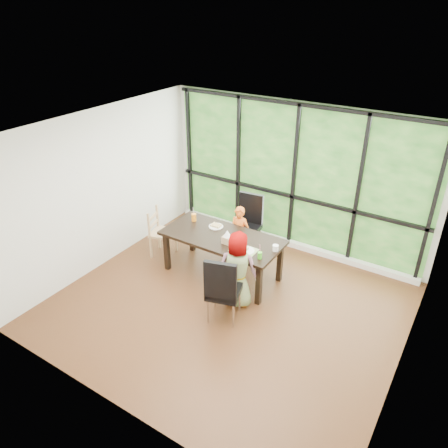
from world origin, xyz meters
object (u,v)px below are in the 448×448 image
at_px(plate_far, 216,227).
at_px(child_toddler, 239,234).
at_px(chair_end_beech, 163,233).
at_px(plate_near, 246,251).
at_px(chair_window_leather, 247,225).
at_px(chair_interior_leather, 224,287).
at_px(dining_table, 222,256).
at_px(orange_cup, 194,217).
at_px(tissue_box, 227,240).
at_px(white_mug, 276,248).
at_px(child_older, 236,269).
at_px(green_cup, 260,255).

bearing_deg(plate_far, child_toddler, 53.58).
distance_m(chair_end_beech, plate_near, 1.85).
bearing_deg(chair_window_leather, chair_interior_leather, -76.87).
bearing_deg(child_toddler, dining_table, -92.87).
distance_m(orange_cup, tissue_box, 0.95).
height_order(chair_end_beech, child_toddler, child_toddler).
distance_m(child_toddler, orange_cup, 0.85).
distance_m(child_toddler, white_mug, 1.09).
relative_size(chair_window_leather, tissue_box, 7.73).
relative_size(chair_window_leather, plate_near, 4.17).
xyz_separation_m(orange_cup, white_mug, (1.64, -0.12, -0.02)).
bearing_deg(tissue_box, chair_window_leather, 102.66).
height_order(child_toddler, white_mug, child_toddler).
bearing_deg(child_toddler, plate_near, -56.02).
height_order(plate_far, tissue_box, tissue_box).
height_order(plate_near, orange_cup, orange_cup).
relative_size(dining_table, plate_far, 8.03).
height_order(chair_end_beech, plate_near, chair_end_beech).
bearing_deg(white_mug, plate_near, -144.93).
height_order(child_older, orange_cup, child_older).
bearing_deg(child_toddler, chair_interior_leather, -70.09).
relative_size(plate_near, green_cup, 2.43).
xyz_separation_m(chair_end_beech, plate_far, (0.99, 0.24, 0.31)).
bearing_deg(tissue_box, white_mug, 15.27).
xyz_separation_m(chair_window_leather, child_older, (0.64, -1.42, 0.08)).
xyz_separation_m(child_older, white_mug, (0.35, 0.59, 0.18)).
xyz_separation_m(child_toddler, child_older, (0.59, -1.08, 0.10)).
bearing_deg(child_toddler, green_cup, -47.26).
xyz_separation_m(plate_near, white_mug, (0.37, 0.26, 0.04)).
xyz_separation_m(chair_end_beech, plate_near, (1.81, -0.16, 0.31)).
bearing_deg(plate_near, orange_cup, 163.14).
xyz_separation_m(dining_table, child_older, (0.59, -0.52, 0.24)).
height_order(orange_cup, tissue_box, orange_cup).
relative_size(dining_table, chair_window_leather, 1.84).
bearing_deg(plate_far, plate_near, -26.06).
xyz_separation_m(orange_cup, tissue_box, (0.89, -0.33, -0.01)).
distance_m(dining_table, child_toddler, 0.58).
relative_size(white_mug, tissue_box, 0.68).
xyz_separation_m(chair_window_leather, chair_interior_leather, (0.67, -1.82, 0.00)).
relative_size(dining_table, green_cup, 18.63).
relative_size(chair_window_leather, chair_end_beech, 1.20).
relative_size(chair_interior_leather, chair_end_beech, 1.20).
distance_m(chair_window_leather, chair_interior_leather, 1.93).
bearing_deg(plate_far, chair_window_leather, 73.21).
distance_m(chair_window_leather, child_toddler, 0.35).
bearing_deg(tissue_box, green_cup, -10.58).
bearing_deg(white_mug, orange_cup, 175.67).
xyz_separation_m(orange_cup, green_cup, (1.54, -0.45, -0.01)).
height_order(plate_near, tissue_box, tissue_box).
bearing_deg(orange_cup, white_mug, -4.33).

